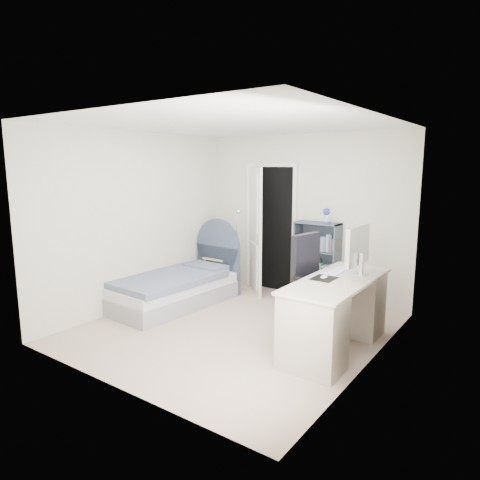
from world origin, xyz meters
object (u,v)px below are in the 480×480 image
Objects in this scene: bed at (179,286)px; desk at (337,311)px; office_chair at (315,280)px; nightstand at (220,264)px; bookcase at (317,264)px; floor_lamp at (237,258)px.

desk reaches higher than bed.
bed is at bearing -175.44° from office_chair.
nightstand is at bearing 92.76° from bed.
nightstand is 2.82m from desk.
bookcase is (1.57, 1.35, 0.30)m from bed.
bookcase is at bearing 40.79° from bed.
desk is (2.51, -0.14, 0.17)m from bed.
office_chair is (1.76, -0.85, 0.11)m from floor_lamp.
floor_lamp is 1.96m from office_chair.
bookcase reaches higher than bed.
office_chair is at bearing 4.56° from bed.
floor_lamp is at bearing 151.97° from desk.
bed reaches higher than nightstand.
bookcase is 0.85× the size of desk.
office_chair reaches higher than bed.
floor_lamp is (0.33, 1.02, 0.28)m from bed.
office_chair reaches higher than nightstand.
bookcase reaches higher than floor_lamp.
bed is 2.09m from bookcase.
desk reaches higher than office_chair.
bookcase reaches higher than office_chair.
office_chair is (2.09, 0.17, 0.40)m from bed.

